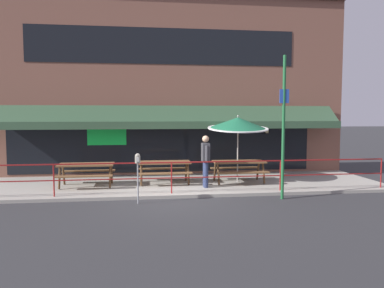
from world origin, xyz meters
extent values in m
plane|color=#2D2D30|center=(0.00, 0.00, 0.00)|extent=(120.00, 120.00, 0.00)
cube|color=#9E998E|center=(0.00, 2.00, 0.05)|extent=(15.00, 4.00, 0.10)
cube|color=brown|center=(0.00, 4.25, 3.59)|extent=(15.00, 0.50, 7.19)
cube|color=black|center=(0.00, 3.99, 5.18)|extent=(10.50, 0.02, 1.40)
cube|color=black|center=(0.00, 3.99, 1.35)|extent=(12.00, 0.02, 2.30)
cube|color=#19D84C|center=(-2.25, 3.97, 1.65)|extent=(1.50, 0.02, 0.70)
cube|color=#335138|center=(0.00, 3.45, 2.50)|extent=(13.80, 0.92, 0.70)
cube|color=#335138|center=(0.00, 2.94, 2.10)|extent=(13.80, 0.08, 0.28)
cube|color=black|center=(4.12, 3.86, 2.03)|extent=(0.04, 0.28, 0.04)
cube|color=black|center=(4.12, 3.72, 1.85)|extent=(0.18, 0.18, 0.28)
cube|color=beige|center=(4.12, 3.72, 1.85)|extent=(0.13, 0.19, 0.20)
cylinder|color=maroon|center=(-3.45, 0.30, 0.57)|extent=(0.04, 0.04, 0.95)
cylinder|color=maroon|center=(0.00, 0.30, 0.57)|extent=(0.04, 0.04, 0.95)
cylinder|color=maroon|center=(3.45, 0.30, 0.57)|extent=(0.04, 0.04, 0.95)
cylinder|color=maroon|center=(6.90, 0.30, 0.57)|extent=(0.04, 0.04, 0.95)
cube|color=maroon|center=(0.00, 0.30, 1.05)|extent=(13.80, 0.04, 0.04)
cube|color=maroon|center=(0.00, 0.30, 0.57)|extent=(13.80, 0.03, 0.03)
cube|color=brown|center=(-2.74, 1.75, 0.84)|extent=(1.80, 0.80, 0.05)
cube|color=brown|center=(-2.74, 1.17, 0.54)|extent=(1.80, 0.26, 0.04)
cube|color=brown|center=(-2.74, 2.33, 0.54)|extent=(1.80, 0.26, 0.04)
cylinder|color=brown|center=(-1.94, 1.43, 0.47)|extent=(0.07, 0.30, 0.73)
cylinder|color=brown|center=(-1.94, 2.07, 0.47)|extent=(0.07, 0.30, 0.73)
cylinder|color=brown|center=(-3.54, 1.43, 0.47)|extent=(0.07, 0.30, 0.73)
cylinder|color=brown|center=(-3.54, 2.07, 0.47)|extent=(0.07, 0.30, 0.73)
cube|color=brown|center=(-0.12, 1.98, 0.84)|extent=(1.80, 0.80, 0.05)
cube|color=brown|center=(-0.12, 1.40, 0.54)|extent=(1.80, 0.26, 0.04)
cube|color=brown|center=(-0.12, 2.56, 0.54)|extent=(1.80, 0.26, 0.04)
cylinder|color=brown|center=(0.68, 1.66, 0.47)|extent=(0.07, 0.30, 0.73)
cylinder|color=brown|center=(0.68, 2.30, 0.47)|extent=(0.07, 0.30, 0.73)
cylinder|color=brown|center=(-0.92, 1.66, 0.47)|extent=(0.07, 0.30, 0.73)
cylinder|color=brown|center=(-0.92, 2.30, 0.47)|extent=(0.07, 0.30, 0.73)
cube|color=brown|center=(2.50, 1.80, 0.84)|extent=(1.80, 0.80, 0.05)
cube|color=brown|center=(2.50, 1.22, 0.54)|extent=(1.80, 0.26, 0.04)
cube|color=brown|center=(2.50, 2.38, 0.54)|extent=(1.80, 0.26, 0.04)
cylinder|color=brown|center=(3.30, 1.48, 0.47)|extent=(0.07, 0.30, 0.73)
cylinder|color=brown|center=(3.30, 2.12, 0.47)|extent=(0.07, 0.30, 0.73)
cylinder|color=brown|center=(1.70, 1.48, 0.47)|extent=(0.07, 0.30, 0.73)
cylinder|color=brown|center=(1.70, 2.12, 0.47)|extent=(0.07, 0.30, 0.73)
cylinder|color=#B7B2A8|center=(2.50, 2.00, 1.25)|extent=(0.04, 0.04, 2.30)
cone|color=#1E6B47|center=(2.50, 2.00, 2.20)|extent=(2.10, 2.13, 0.59)
cylinder|color=white|center=(2.50, 2.00, 2.01)|extent=(2.14, 2.14, 0.24)
sphere|color=#B7B2A8|center=(2.50, 2.00, 2.44)|extent=(0.07, 0.07, 0.07)
cylinder|color=navy|center=(1.19, 1.23, 0.53)|extent=(0.15, 0.15, 0.86)
cylinder|color=navy|center=(1.19, 1.03, 0.53)|extent=(0.15, 0.15, 0.86)
cube|color=#38383D|center=(1.19, 1.13, 1.26)|extent=(0.24, 0.40, 0.60)
cylinder|color=#38383D|center=(1.19, 1.39, 1.23)|extent=(0.10, 0.10, 0.54)
cylinder|color=#38383D|center=(1.19, 0.87, 1.23)|extent=(0.10, 0.10, 0.54)
sphere|color=tan|center=(1.19, 1.13, 1.70)|extent=(0.22, 0.22, 0.22)
cylinder|color=gray|center=(-1.01, -0.48, 0.57)|extent=(0.04, 0.04, 1.15)
cylinder|color=gray|center=(-1.01, -0.48, 1.25)|extent=(0.15, 0.15, 0.20)
sphere|color=gray|center=(-1.01, -0.48, 1.35)|extent=(0.14, 0.14, 0.14)
cube|color=silver|center=(-1.01, -0.56, 1.26)|extent=(0.08, 0.01, 0.13)
cylinder|color=#1E6033|center=(3.23, -0.45, 2.11)|extent=(0.09, 0.09, 4.21)
cube|color=blue|center=(3.23, -0.47, 3.03)|extent=(0.28, 0.02, 0.40)
camera|label=1|loc=(-0.86, -10.94, 2.52)|focal=35.00mm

